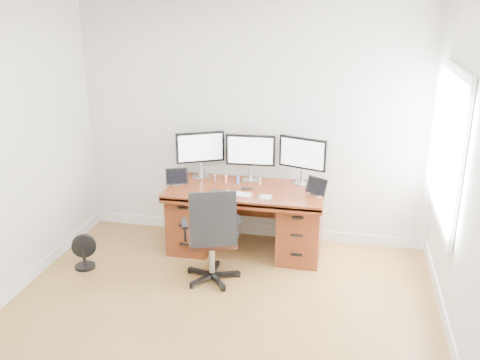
% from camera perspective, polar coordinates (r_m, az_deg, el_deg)
% --- Properties ---
extents(ground, '(4.50, 4.50, 0.00)m').
position_cam_1_polar(ground, '(4.61, -4.01, -17.48)').
color(ground, olive).
rests_on(ground, ground).
extents(back_wall, '(4.00, 0.10, 2.70)m').
position_cam_1_polar(back_wall, '(6.05, 1.46, 5.90)').
color(back_wall, silver).
rests_on(back_wall, ground).
extents(desk, '(1.70, 0.80, 0.75)m').
position_cam_1_polar(desk, '(5.95, 0.65, -3.95)').
color(desk, '#5C2612').
rests_on(desk, ground).
extents(office_chair, '(0.69, 0.69, 1.01)m').
position_cam_1_polar(office_chair, '(5.35, -2.99, -7.62)').
color(office_chair, black).
rests_on(office_chair, ground).
extents(floor_fan, '(0.25, 0.22, 0.37)m').
position_cam_1_polar(floor_fan, '(5.90, -16.34, -7.41)').
color(floor_fan, black).
rests_on(floor_fan, ground).
extents(monitor_left, '(0.51, 0.28, 0.53)m').
position_cam_1_polar(monitor_left, '(6.07, -4.26, 3.33)').
color(monitor_left, silver).
rests_on(monitor_left, desk).
extents(monitor_center, '(0.55, 0.15, 0.53)m').
position_cam_1_polar(monitor_center, '(5.94, 1.13, 3.02)').
color(monitor_center, silver).
rests_on(monitor_center, desk).
extents(monitor_right, '(0.53, 0.21, 0.53)m').
position_cam_1_polar(monitor_right, '(5.87, 6.70, 2.67)').
color(monitor_right, silver).
rests_on(monitor_right, desk).
extents(tablet_left, '(0.25, 0.15, 0.19)m').
position_cam_1_polar(tablet_left, '(5.91, -6.79, 0.24)').
color(tablet_left, silver).
rests_on(tablet_left, desk).
extents(tablet_right, '(0.24, 0.18, 0.19)m').
position_cam_1_polar(tablet_right, '(5.63, 8.15, -0.80)').
color(tablet_right, silver).
rests_on(tablet_right, desk).
extents(keyboard, '(0.31, 0.16, 0.01)m').
position_cam_1_polar(keyboard, '(5.61, -0.27, -1.51)').
color(keyboard, silver).
rests_on(keyboard, desk).
extents(trackpad, '(0.13, 0.13, 0.01)m').
position_cam_1_polar(trackpad, '(5.55, 2.72, -1.82)').
color(trackpad, '#BABCC1').
rests_on(trackpad, desk).
extents(drawing_tablet, '(0.21, 0.14, 0.01)m').
position_cam_1_polar(drawing_tablet, '(5.67, -2.20, -1.34)').
color(drawing_tablet, black).
rests_on(drawing_tablet, desk).
extents(phone, '(0.14, 0.10, 0.01)m').
position_cam_1_polar(phone, '(5.78, 0.75, -0.89)').
color(phone, black).
rests_on(phone, desk).
extents(figurine_brown, '(0.03, 0.03, 0.09)m').
position_cam_1_polar(figurine_brown, '(6.00, -2.75, 0.27)').
color(figurine_brown, brown).
rests_on(figurine_brown, desk).
extents(figurine_orange, '(0.03, 0.03, 0.09)m').
position_cam_1_polar(figurine_orange, '(5.97, -1.53, 0.19)').
color(figurine_orange, '#FF884F').
rests_on(figurine_orange, desk).
extents(figurine_blue, '(0.03, 0.03, 0.09)m').
position_cam_1_polar(figurine_blue, '(5.94, -0.22, 0.10)').
color(figurine_blue, '#6981EB').
rests_on(figurine_blue, desk).
extents(figurine_yellow, '(0.03, 0.03, 0.09)m').
position_cam_1_polar(figurine_yellow, '(5.90, 2.13, -0.07)').
color(figurine_yellow, tan).
rests_on(figurine_yellow, desk).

